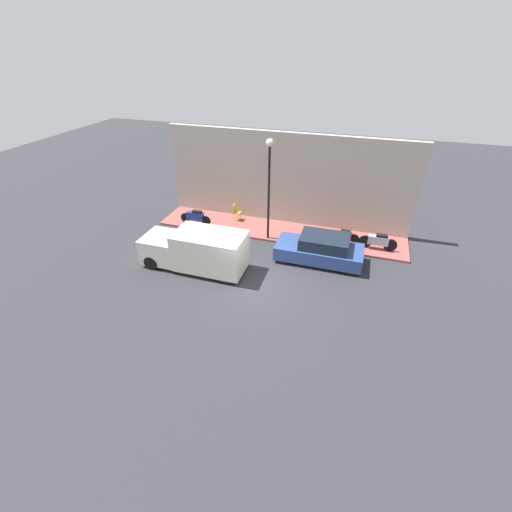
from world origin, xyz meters
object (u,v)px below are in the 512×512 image
object	(u,v)px
delivery_van	(196,250)
streetlamp	(269,173)
motorcycle_red	(343,236)
motorcycle_blue	(196,217)
parked_car	(320,249)
cafe_chair	(236,211)
scooter_silver	(378,241)

from	to	relation	value
delivery_van	streetlamp	bearing A→B (deg)	-34.87
motorcycle_red	motorcycle_blue	distance (m)	8.48
parked_car	cafe_chair	world-z (taller)	parked_car
scooter_silver	streetlamp	size ratio (longest dim) A/B	0.36
delivery_van	motorcycle_blue	size ratio (longest dim) A/B	2.65
parked_car	streetlamp	xyz separation A→B (m)	(1.29, 3.04, 3.10)
cafe_chair	delivery_van	bearing A→B (deg)	178.94
delivery_van	cafe_chair	size ratio (longest dim) A/B	5.10
motorcycle_red	cafe_chair	xyz separation A→B (m)	(0.97, 6.39, 0.12)
streetlamp	cafe_chair	size ratio (longest dim) A/B	5.42
parked_car	scooter_silver	bearing A→B (deg)	-55.75
motorcycle_blue	streetlamp	size ratio (longest dim) A/B	0.36
scooter_silver	motorcycle_red	bearing A→B (deg)	89.93
motorcycle_blue	cafe_chair	size ratio (longest dim) A/B	1.93
motorcycle_red	scooter_silver	size ratio (longest dim) A/B	0.93
delivery_van	streetlamp	distance (m)	5.23
scooter_silver	cafe_chair	distance (m)	8.26
motorcycle_blue	scooter_silver	xyz separation A→B (m)	(0.22, -10.28, 0.02)
scooter_silver	streetlamp	distance (m)	6.61
motorcycle_red	cafe_chair	distance (m)	6.47
streetlamp	cafe_chair	xyz separation A→B (m)	(1.54, 2.44, -3.10)
parked_car	cafe_chair	xyz separation A→B (m)	(2.83, 5.48, 0.00)
scooter_silver	cafe_chair	world-z (taller)	cafe_chair
delivery_van	motorcycle_red	distance (m)	7.74
parked_car	cafe_chair	distance (m)	6.16
parked_car	scooter_silver	world-z (taller)	parked_car
parked_car	motorcycle_red	world-z (taller)	parked_car
motorcycle_blue	streetlamp	xyz separation A→B (m)	(-0.34, -4.52, 3.21)
scooter_silver	streetlamp	xyz separation A→B (m)	(-0.56, 5.76, 3.19)
cafe_chair	streetlamp	bearing A→B (deg)	-122.21
motorcycle_red	motorcycle_blue	bearing A→B (deg)	91.52
motorcycle_blue	scooter_silver	size ratio (longest dim) A/B	0.99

